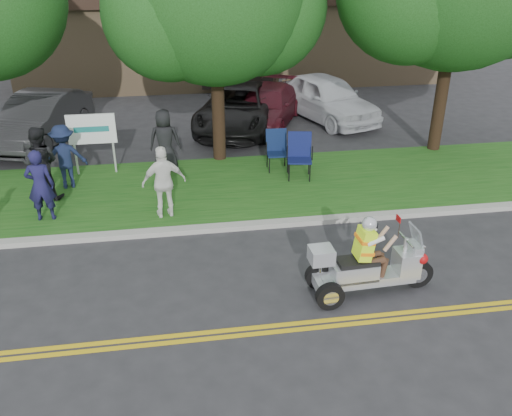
{
  "coord_description": "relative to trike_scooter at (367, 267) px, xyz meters",
  "views": [
    {
      "loc": [
        -0.74,
        -7.53,
        5.84
      ],
      "look_at": [
        0.75,
        2.0,
        1.02
      ],
      "focal_mm": 38.0,
      "sensor_mm": 36.0,
      "label": 1
    }
  ],
  "objects": [
    {
      "name": "ground",
      "position": [
        -2.49,
        -0.27,
        -0.55
      ],
      "size": [
        120.0,
        120.0,
        0.0
      ],
      "primitive_type": "plane",
      "color": "#28282B",
      "rests_on": "ground"
    },
    {
      "name": "centerline_near",
      "position": [
        -2.49,
        -0.85,
        -0.54
      ],
      "size": [
        60.0,
        0.1,
        0.01
      ],
      "primitive_type": "cube",
      "color": "gold",
      "rests_on": "ground"
    },
    {
      "name": "centerline_far",
      "position": [
        -2.49,
        -0.69,
        -0.54
      ],
      "size": [
        60.0,
        0.1,
        0.01
      ],
      "primitive_type": "cube",
      "color": "gold",
      "rests_on": "ground"
    },
    {
      "name": "curb",
      "position": [
        -2.49,
        2.78,
        -0.49
      ],
      "size": [
        60.0,
        0.25,
        0.12
      ],
      "primitive_type": "cube",
      "color": "#A8A89E",
      "rests_on": "ground"
    },
    {
      "name": "grass_verge",
      "position": [
        -2.49,
        4.93,
        -0.49
      ],
      "size": [
        60.0,
        4.0,
        0.1
      ],
      "primitive_type": "cube",
      "color": "#164D14",
      "rests_on": "ground"
    },
    {
      "name": "commercial_building",
      "position": [
        -0.49,
        18.71,
        1.46
      ],
      "size": [
        18.0,
        8.2,
        4.0
      ],
      "color": "#9E7F5B",
      "rests_on": "ground"
    },
    {
      "name": "business_sign",
      "position": [
        -5.39,
        6.33,
        0.71
      ],
      "size": [
        1.25,
        0.06,
        1.75
      ],
      "color": "silver",
      "rests_on": "ground"
    },
    {
      "name": "trike_scooter",
      "position": [
        0.0,
        0.0,
        0.0
      ],
      "size": [
        2.39,
        0.81,
        1.57
      ],
      "rotation": [
        0.0,
        0.0,
        0.04
      ],
      "color": "black",
      "rests_on": "ground"
    },
    {
      "name": "lawn_chair_a",
      "position": [
        -0.51,
        5.92,
        0.17
      ],
      "size": [
        0.59,
        0.61,
        1.09
      ],
      "rotation": [
        0.0,
        0.0,
        -0.04
      ],
      "color": "black",
      "rests_on": "grass_verge"
    },
    {
      "name": "lawn_chair_b",
      "position": [
        -0.02,
        5.29,
        0.22
      ],
      "size": [
        0.73,
        0.75,
        1.18
      ],
      "rotation": [
        0.0,
        0.0,
        -0.19
      ],
      "color": "black",
      "rests_on": "grass_verge"
    },
    {
      "name": "spectator_adult_left",
      "position": [
        -6.26,
        3.74,
        0.39
      ],
      "size": [
        0.62,
        0.41,
        1.66
      ],
      "primitive_type": "imported",
      "rotation": [
        0.0,
        0.0,
        3.17
      ],
      "color": "#1A1946",
      "rests_on": "grass_verge"
    },
    {
      "name": "spectator_adult_mid",
      "position": [
        -6.47,
        4.9,
        0.46
      ],
      "size": [
        0.98,
        0.82,
        1.81
      ],
      "primitive_type": "imported",
      "rotation": [
        0.0,
        0.0,
        2.98
      ],
      "color": "black",
      "rests_on": "grass_verge"
    },
    {
      "name": "spectator_adult_right",
      "position": [
        -3.55,
        3.48,
        0.4
      ],
      "size": [
        1.04,
        0.57,
        1.68
      ],
      "primitive_type": "imported",
      "rotation": [
        0.0,
        0.0,
        3.31
      ],
      "color": "white",
      "rests_on": "grass_verge"
    },
    {
      "name": "spectator_chair_a",
      "position": [
        -6.02,
        5.51,
        0.38
      ],
      "size": [
        1.17,
        0.83,
        1.64
      ],
      "primitive_type": "imported",
      "rotation": [
        0.0,
        0.0,
        3.36
      ],
      "color": "#172142",
      "rests_on": "grass_verge"
    },
    {
      "name": "spectator_chair_b",
      "position": [
        -3.52,
        6.28,
        0.41
      ],
      "size": [
        0.86,
        0.59,
        1.7
      ],
      "primitive_type": "imported",
      "rotation": [
        0.0,
        0.0,
        3.08
      ],
      "color": "black",
      "rests_on": "grass_verge"
    },
    {
      "name": "parked_car_left",
      "position": [
        -7.37,
        9.47,
        0.22
      ],
      "size": [
        2.83,
        4.89,
        1.53
      ],
      "primitive_type": "imported",
      "rotation": [
        0.0,
        0.0,
        -0.28
      ],
      "color": "#272729",
      "rests_on": "ground"
    },
    {
      "name": "parked_car_mid",
      "position": [
        -1.04,
        9.94,
        0.17
      ],
      "size": [
        3.84,
        5.61,
        1.42
      ],
      "primitive_type": "imported",
      "rotation": [
        0.0,
        0.0,
        -0.32
      ],
      "color": "black",
      "rests_on": "ground"
    },
    {
      "name": "parked_car_right",
      "position": [
        -0.05,
        10.15,
        0.1
      ],
      "size": [
        3.52,
        4.82,
        1.3
      ],
      "primitive_type": "imported",
      "rotation": [
        0.0,
        0.0,
        -0.43
      ],
      "color": "#47101A",
      "rests_on": "ground"
    },
    {
      "name": "parked_car_far_right",
      "position": [
        2.15,
        10.45,
        0.24
      ],
      "size": [
        3.31,
        4.95,
        1.57
      ],
      "primitive_type": "imported",
      "rotation": [
        0.0,
        0.0,
        0.35
      ],
      "color": "silver",
      "rests_on": "ground"
    }
  ]
}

